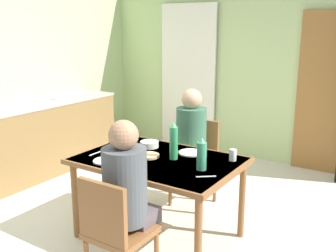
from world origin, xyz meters
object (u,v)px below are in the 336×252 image
Objects in this scene: kitchen_counter at (42,137)px; chair_near_diner at (114,230)px; person_near_diner at (126,183)px; chair_far_diner at (197,156)px; person_far_diner at (191,133)px; dining_table at (158,166)px; serving_bowl_center at (149,144)px; water_bottle_green_far at (174,142)px; water_bottle_green_near at (202,155)px.

chair_near_diner is (2.35, -1.36, 0.05)m from kitchen_counter.
chair_far_diner is at bearing 100.66° from person_near_diner.
chair_far_diner is 1.13× the size of person_far_diner.
chair_far_diner is (-0.08, 0.82, -0.16)m from dining_table.
chair_near_diner is 0.31m from person_near_diner.
person_near_diner is at bearing -73.32° from dining_table.
dining_table is 0.72m from person_near_diner.
person_near_diner is at bearing -63.28° from serving_bowl_center.
person_near_diner reaches higher than water_bottle_green_far.
chair_near_diner is (0.20, -0.82, -0.16)m from dining_table.
kitchen_counter is 1.55× the size of dining_table.
chair_near_diner is at bearing -75.99° from dining_table.
dining_table is at bearing 106.68° from person_near_diner.
dining_table is at bearing 96.55° from person_far_diner.
dining_table is at bearing 174.81° from water_bottle_green_near.
water_bottle_green_far reaches higher than chair_near_diner.
chair_far_diner is (-0.28, 1.63, 0.00)m from chair_near_diner.
chair_near_diner reaches higher than dining_table.
person_far_diner reaches higher than chair_far_diner.
dining_table is 4.34× the size of water_bottle_green_far.
kitchen_counter is 2.09m from chair_far_diner.
person_near_diner is at bearing -83.12° from water_bottle_green_far.
dining_table is at bearing -14.32° from kitchen_counter.
water_bottle_green_near reaches higher than kitchen_counter.
chair_far_diner is at bearing 104.28° from water_bottle_green_far.
chair_far_diner reaches higher than dining_table.
kitchen_counter is 2.72× the size of person_far_diner.
person_near_diner reaches higher than chair_far_diner.
kitchen_counter reaches higher than chair_near_diner.
chair_near_diner is 0.88m from water_bottle_green_near.
dining_table is 0.70m from person_far_diner.
person_near_diner is 1.39m from person_far_diner.
person_far_diner is 0.66m from water_bottle_green_far.
dining_table is 0.47m from water_bottle_green_near.
person_far_diner is (-0.28, 1.36, 0.00)m from person_near_diner.
person_near_diner is at bearing 90.00° from chair_near_diner.
person_near_diner is (0.28, -1.50, 0.28)m from chair_far_diner.
chair_far_diner is at bearing -90.00° from person_far_diner.
chair_near_diner is 1.00× the size of chair_far_diner.
water_bottle_green_far is 1.83× the size of serving_bowl_center.
kitchen_counter is 2.67m from water_bottle_green_near.
serving_bowl_center is (1.90, -0.33, 0.30)m from kitchen_counter.
water_bottle_green_near is 0.33m from water_bottle_green_far.
person_near_diner is 3.02× the size of water_bottle_green_near.
chair_near_diner is at bearing 100.66° from person_far_diner.
chair_far_diner is 0.31m from person_far_diner.
kitchen_counter is 2.67m from person_near_diner.
chair_near_diner is 1.55m from person_far_diner.
water_bottle_green_near reaches higher than serving_bowl_center.
dining_table is 1.75× the size of person_near_diner.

